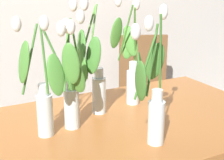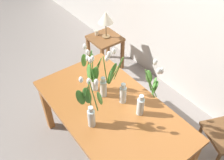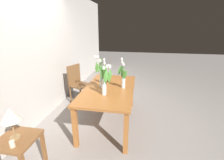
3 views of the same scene
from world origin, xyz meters
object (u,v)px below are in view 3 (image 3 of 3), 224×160
object	(u,v)px
tulip_vase_3	(123,78)
tulip_vase_1	(106,81)
side_table	(19,146)
table_lamp	(10,116)
tulip_vase_0	(105,83)
tulip_vase_4	(102,78)
dining_chair	(77,82)
pillar_candle	(12,144)
tulip_vase_2	(100,73)
dining_table	(109,92)

from	to	relation	value
tulip_vase_3	tulip_vase_1	bearing A→B (deg)	130.18
side_table	table_lamp	bearing A→B (deg)	89.60
tulip_vase_0	table_lamp	bearing A→B (deg)	138.69
tulip_vase_4	dining_chair	world-z (taller)	tulip_vase_4
tulip_vase_0	pillar_candle	distance (m)	1.45
tulip_vase_1	dining_chair	distance (m)	1.42
tulip_vase_0	tulip_vase_4	size ratio (longest dim) A/B	0.90
dining_chair	side_table	distance (m)	2.13
tulip_vase_0	tulip_vase_2	bearing A→B (deg)	22.64
table_lamp	side_table	bearing A→B (deg)	-90.40
tulip_vase_2	side_table	bearing A→B (deg)	157.13
tulip_vase_4	table_lamp	world-z (taller)	tulip_vase_4
tulip_vase_4	tulip_vase_3	bearing A→B (deg)	-78.64
dining_chair	pillar_candle	distance (m)	2.27
dining_table	pillar_candle	bearing A→B (deg)	150.77
tulip_vase_2	pillar_candle	size ratio (longest dim) A/B	7.43
tulip_vase_1	tulip_vase_2	world-z (taller)	tulip_vase_2
side_table	pillar_candle	bearing A→B (deg)	-155.63
dining_table	tulip_vase_4	bearing A→B (deg)	104.19
tulip_vase_3	table_lamp	bearing A→B (deg)	140.11
pillar_candle	table_lamp	bearing A→B (deg)	31.10
table_lamp	pillar_candle	bearing A→B (deg)	-148.90
dining_table	tulip_vase_0	world-z (taller)	tulip_vase_0
tulip_vase_3	dining_chair	bearing A→B (deg)	57.61
dining_table	side_table	xyz separation A→B (m)	(-1.32, 0.87, -0.22)
tulip_vase_4	pillar_candle	distance (m)	1.62
dining_table	tulip_vase_3	bearing A→B (deg)	-80.09
pillar_candle	tulip_vase_4	bearing A→B (deg)	-25.84
tulip_vase_4	table_lamp	size ratio (longest dim) A/B	1.44
tulip_vase_1	table_lamp	size ratio (longest dim) A/B	1.30
table_lamp	tulip_vase_2	bearing A→B (deg)	-23.49
tulip_vase_1	tulip_vase_4	xyz separation A→B (m)	(0.15, 0.10, -0.01)
tulip_vase_1	table_lamp	bearing A→B (deg)	142.53
tulip_vase_1	tulip_vase_2	bearing A→B (deg)	26.24
tulip_vase_1	side_table	xyz separation A→B (m)	(-1.14, 0.85, -0.50)
dining_table	dining_chair	xyz separation A→B (m)	(0.81, 0.96, -0.12)
tulip_vase_0	tulip_vase_4	xyz separation A→B (m)	(0.27, 0.12, -0.01)
tulip_vase_0	pillar_candle	size ratio (longest dim) A/B	6.85
tulip_vase_1	tulip_vase_2	xyz separation A→B (m)	(0.41, 0.20, 0.02)
pillar_candle	tulip_vase_3	bearing A→B (deg)	-35.31
dining_table	pillar_candle	size ratio (longest dim) A/B	21.33
tulip_vase_2	pillar_candle	xyz separation A→B (m)	(-1.68, 0.59, -0.37)
dining_chair	table_lamp	size ratio (longest dim) A/B	2.34
tulip_vase_1	tulip_vase_4	world-z (taller)	tulip_vase_4
tulip_vase_2	tulip_vase_4	bearing A→B (deg)	-159.08
tulip_vase_3	side_table	world-z (taller)	tulip_vase_3
tulip_vase_1	table_lamp	world-z (taller)	tulip_vase_1
dining_chair	pillar_candle	xyz separation A→B (m)	(-2.26, -0.14, 0.06)
tulip_vase_0	side_table	xyz separation A→B (m)	(-1.02, 0.87, -0.51)
tulip_vase_3	tulip_vase_4	distance (m)	0.38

